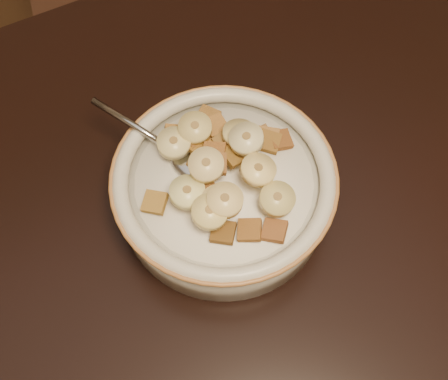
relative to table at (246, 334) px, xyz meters
name	(u,v)px	position (x,y,z in m)	size (l,w,h in m)	color
table	(246,334)	(0.00, 0.00, 0.00)	(1.40, 0.90, 0.04)	black
cereal_bowl	(224,193)	(0.04, 0.12, 0.04)	(0.20, 0.20, 0.05)	#B8B191
milk	(224,181)	(0.04, 0.12, 0.07)	(0.16, 0.16, 0.00)	white
spoon	(195,163)	(0.02, 0.15, 0.07)	(0.04, 0.05, 0.01)	#969798
cereal_square_0	(274,231)	(0.05, 0.05, 0.07)	(0.02, 0.02, 0.01)	brown
cereal_square_1	(203,149)	(0.03, 0.15, 0.08)	(0.02, 0.02, 0.01)	olive
cereal_square_2	(280,140)	(0.10, 0.13, 0.07)	(0.02, 0.02, 0.01)	brown
cereal_square_3	(268,138)	(0.09, 0.14, 0.07)	(0.02, 0.02, 0.01)	brown
cereal_square_4	(234,155)	(0.05, 0.13, 0.09)	(0.02, 0.02, 0.01)	brown
cereal_square_5	(226,141)	(0.05, 0.15, 0.08)	(0.02, 0.02, 0.01)	brown
cereal_square_6	(216,207)	(0.01, 0.09, 0.08)	(0.02, 0.02, 0.01)	brown
cereal_square_7	(223,232)	(0.01, 0.07, 0.07)	(0.02, 0.02, 0.01)	brown
cereal_square_8	(205,189)	(0.01, 0.11, 0.08)	(0.02, 0.02, 0.01)	brown
cereal_square_9	(215,164)	(0.03, 0.13, 0.09)	(0.02, 0.02, 0.01)	brown
cereal_square_10	(214,153)	(0.03, 0.14, 0.09)	(0.02, 0.02, 0.01)	#955722
cereal_square_11	(176,134)	(0.01, 0.18, 0.07)	(0.02, 0.02, 0.01)	olive
cereal_square_12	(269,142)	(0.09, 0.13, 0.08)	(0.02, 0.02, 0.01)	brown
cereal_square_13	(155,202)	(-0.03, 0.12, 0.08)	(0.02, 0.02, 0.01)	olive
cereal_square_14	(207,117)	(0.05, 0.19, 0.07)	(0.02, 0.02, 0.01)	brown
cereal_square_15	(224,197)	(0.02, 0.10, 0.08)	(0.02, 0.02, 0.01)	brown
cereal_square_16	(216,126)	(0.05, 0.17, 0.08)	(0.02, 0.02, 0.01)	brown
cereal_square_17	(250,230)	(0.03, 0.06, 0.08)	(0.02, 0.02, 0.01)	#92541F
cereal_square_18	(218,209)	(0.02, 0.09, 0.08)	(0.02, 0.02, 0.01)	#9A6722
cereal_square_19	(261,137)	(0.09, 0.14, 0.07)	(0.02, 0.02, 0.01)	olive
cereal_square_20	(202,164)	(0.02, 0.13, 0.09)	(0.02, 0.02, 0.01)	#8B5517
cereal_square_21	(198,141)	(0.03, 0.16, 0.08)	(0.02, 0.02, 0.01)	brown
banana_slice_0	(187,192)	(0.00, 0.11, 0.09)	(0.03, 0.03, 0.01)	beige
banana_slice_1	(258,170)	(0.06, 0.10, 0.10)	(0.03, 0.03, 0.01)	#FFD77A
banana_slice_2	(225,200)	(0.02, 0.09, 0.10)	(0.03, 0.03, 0.01)	#F2D082
banana_slice_3	(219,202)	(0.02, 0.09, 0.09)	(0.03, 0.03, 0.01)	#FFE19A
banana_slice_4	(195,128)	(0.03, 0.17, 0.09)	(0.03, 0.03, 0.01)	#D3C171
banana_slice_5	(210,212)	(0.01, 0.08, 0.09)	(0.03, 0.03, 0.01)	#F8E17F
banana_slice_6	(174,143)	(0.01, 0.17, 0.09)	(0.03, 0.03, 0.01)	#CAC279
banana_slice_7	(277,199)	(0.06, 0.07, 0.09)	(0.03, 0.03, 0.01)	tan
banana_slice_8	(246,139)	(0.06, 0.13, 0.10)	(0.03, 0.03, 0.01)	beige
banana_slice_9	(239,134)	(0.06, 0.14, 0.09)	(0.03, 0.03, 0.01)	#E3C67F
banana_slice_10	(206,165)	(0.02, 0.12, 0.10)	(0.03, 0.03, 0.01)	#F4D179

